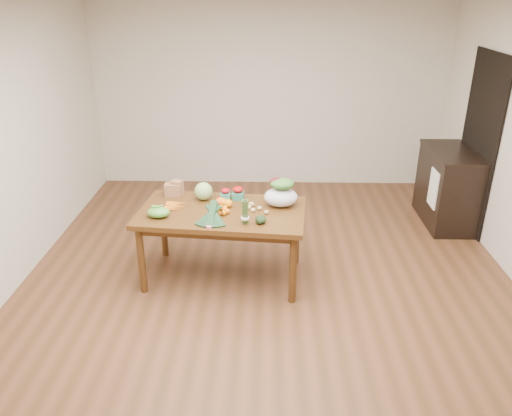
{
  "coord_description": "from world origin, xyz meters",
  "views": [
    {
      "loc": [
        -0.02,
        -4.15,
        2.76
      ],
      "look_at": [
        -0.12,
        0.0,
        0.9
      ],
      "focal_mm": 35.0,
      "sensor_mm": 36.0,
      "label": 1
    }
  ],
  "objects_px": {
    "kale_bunch": "(211,215)",
    "salad_bag": "(281,194)",
    "mandarin_cluster": "(221,209)",
    "dining_table": "(223,244)",
    "cabinet": "(447,187)",
    "cabbage": "(203,191)",
    "paper_bag": "(173,188)",
    "asparagus_bundle": "(245,212)"
  },
  "relations": [
    {
      "from": "dining_table",
      "to": "cabbage",
      "type": "relative_size",
      "value": 8.75
    },
    {
      "from": "dining_table",
      "to": "cabinet",
      "type": "distance_m",
      "value": 3.01
    },
    {
      "from": "mandarin_cluster",
      "to": "asparagus_bundle",
      "type": "height_order",
      "value": "asparagus_bundle"
    },
    {
      "from": "mandarin_cluster",
      "to": "salad_bag",
      "type": "xyz_separation_m",
      "value": [
        0.58,
        0.17,
        0.09
      ]
    },
    {
      "from": "paper_bag",
      "to": "kale_bunch",
      "type": "relative_size",
      "value": 0.56
    },
    {
      "from": "dining_table",
      "to": "asparagus_bundle",
      "type": "relative_size",
      "value": 6.45
    },
    {
      "from": "paper_bag",
      "to": "cabbage",
      "type": "bearing_deg",
      "value": -17.06
    },
    {
      "from": "dining_table",
      "to": "mandarin_cluster",
      "type": "height_order",
      "value": "mandarin_cluster"
    },
    {
      "from": "kale_bunch",
      "to": "salad_bag",
      "type": "relative_size",
      "value": 1.19
    },
    {
      "from": "cabbage",
      "to": "asparagus_bundle",
      "type": "height_order",
      "value": "asparagus_bundle"
    },
    {
      "from": "cabinet",
      "to": "paper_bag",
      "type": "xyz_separation_m",
      "value": [
        -3.21,
        -1.01,
        0.36
      ]
    },
    {
      "from": "paper_bag",
      "to": "salad_bag",
      "type": "xyz_separation_m",
      "value": [
        1.11,
        -0.24,
        0.05
      ]
    },
    {
      "from": "dining_table",
      "to": "paper_bag",
      "type": "bearing_deg",
      "value": 151.22
    },
    {
      "from": "kale_bunch",
      "to": "dining_table",
      "type": "bearing_deg",
      "value": 81.48
    },
    {
      "from": "paper_bag",
      "to": "salad_bag",
      "type": "bearing_deg",
      "value": -12.23
    },
    {
      "from": "kale_bunch",
      "to": "salad_bag",
      "type": "bearing_deg",
      "value": 37.88
    },
    {
      "from": "paper_bag",
      "to": "kale_bunch",
      "type": "height_order",
      "value": "kale_bunch"
    },
    {
      "from": "mandarin_cluster",
      "to": "asparagus_bundle",
      "type": "bearing_deg",
      "value": -45.54
    },
    {
      "from": "salad_bag",
      "to": "cabbage",
      "type": "bearing_deg",
      "value": 169.86
    },
    {
      "from": "paper_bag",
      "to": "mandarin_cluster",
      "type": "relative_size",
      "value": 1.24
    },
    {
      "from": "asparagus_bundle",
      "to": "dining_table",
      "type": "bearing_deg",
      "value": 134.15
    },
    {
      "from": "cabbage",
      "to": "asparagus_bundle",
      "type": "bearing_deg",
      "value": -51.52
    },
    {
      "from": "cabinet",
      "to": "asparagus_bundle",
      "type": "xyz_separation_m",
      "value": [
        -2.43,
        -1.68,
        0.4
      ]
    },
    {
      "from": "kale_bunch",
      "to": "salad_bag",
      "type": "height_order",
      "value": "salad_bag"
    },
    {
      "from": "asparagus_bundle",
      "to": "salad_bag",
      "type": "xyz_separation_m",
      "value": [
        0.33,
        0.43,
        0.0
      ]
    },
    {
      "from": "cabinet",
      "to": "cabbage",
      "type": "bearing_deg",
      "value": -158.89
    },
    {
      "from": "mandarin_cluster",
      "to": "dining_table",
      "type": "bearing_deg",
      "value": 85.87
    },
    {
      "from": "dining_table",
      "to": "kale_bunch",
      "type": "bearing_deg",
      "value": -98.52
    },
    {
      "from": "paper_bag",
      "to": "cabinet",
      "type": "bearing_deg",
      "value": 17.49
    },
    {
      "from": "mandarin_cluster",
      "to": "cabbage",
      "type": "bearing_deg",
      "value": 122.85
    },
    {
      "from": "cabinet",
      "to": "cabbage",
      "type": "distance_m",
      "value": 3.12
    },
    {
      "from": "dining_table",
      "to": "salad_bag",
      "type": "distance_m",
      "value": 0.78
    },
    {
      "from": "cabinet",
      "to": "paper_bag",
      "type": "relative_size",
      "value": 4.57
    },
    {
      "from": "mandarin_cluster",
      "to": "asparagus_bundle",
      "type": "relative_size",
      "value": 0.72
    },
    {
      "from": "dining_table",
      "to": "cabbage",
      "type": "xyz_separation_m",
      "value": [
        -0.21,
        0.26,
        0.47
      ]
    },
    {
      "from": "cabinet",
      "to": "salad_bag",
      "type": "relative_size",
      "value": 3.04
    },
    {
      "from": "paper_bag",
      "to": "mandarin_cluster",
      "type": "height_order",
      "value": "paper_bag"
    },
    {
      "from": "kale_bunch",
      "to": "asparagus_bundle",
      "type": "bearing_deg",
      "value": 3.07
    },
    {
      "from": "paper_bag",
      "to": "mandarin_cluster",
      "type": "bearing_deg",
      "value": -38.0
    },
    {
      "from": "paper_bag",
      "to": "asparagus_bundle",
      "type": "height_order",
      "value": "asparagus_bundle"
    },
    {
      "from": "paper_bag",
      "to": "salad_bag",
      "type": "relative_size",
      "value": 0.67
    },
    {
      "from": "cabinet",
      "to": "cabbage",
      "type": "xyz_separation_m",
      "value": [
        -2.89,
        -1.11,
        0.37
      ]
    }
  ]
}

